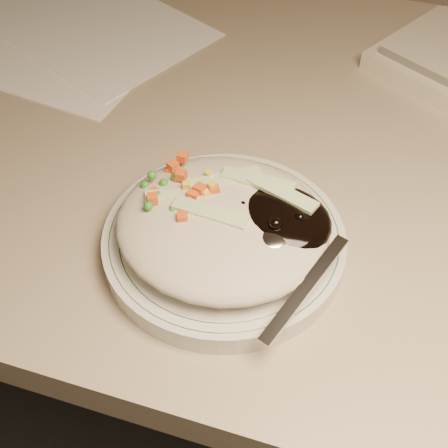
% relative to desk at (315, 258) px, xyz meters
% --- Properties ---
extents(desk, '(1.40, 0.70, 0.74)m').
position_rel_desk_xyz_m(desk, '(0.00, 0.00, 0.00)').
color(desk, gray).
rests_on(desk, ground).
extents(plate, '(0.22, 0.22, 0.02)m').
position_rel_desk_xyz_m(plate, '(-0.07, -0.18, 0.21)').
color(plate, silver).
rests_on(plate, desk).
extents(plate_rim, '(0.21, 0.21, 0.00)m').
position_rel_desk_xyz_m(plate_rim, '(-0.07, -0.18, 0.22)').
color(plate_rim, '#144723').
rests_on(plate_rim, plate).
extents(meal, '(0.21, 0.19, 0.05)m').
position_rel_desk_xyz_m(meal, '(-0.07, -0.18, 0.24)').
color(meal, '#B1A78F').
rests_on(meal, plate).
extents(papers, '(0.38, 0.35, 0.00)m').
position_rel_desk_xyz_m(papers, '(-0.38, 0.11, 0.20)').
color(papers, white).
rests_on(papers, desk).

